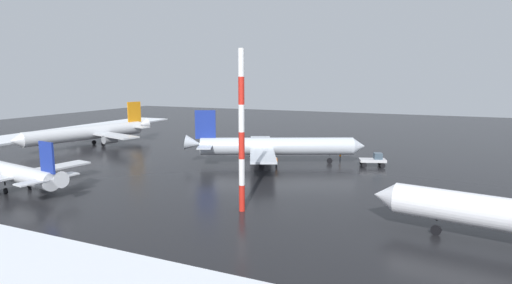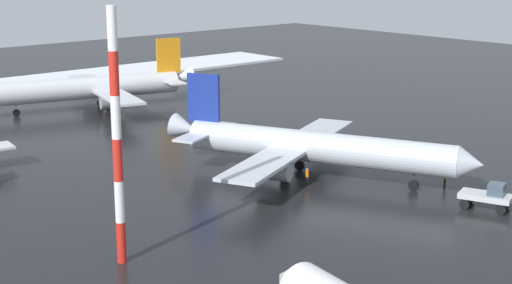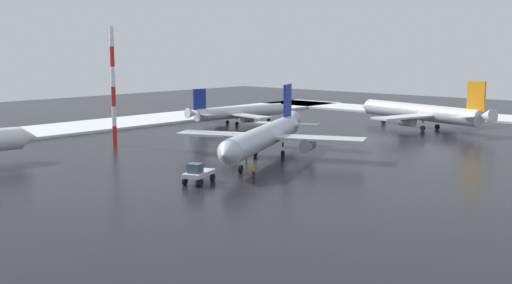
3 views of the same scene
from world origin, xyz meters
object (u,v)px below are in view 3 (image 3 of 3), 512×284
(airplane_parked_portside, at_px, (238,112))
(ground_crew_by_nose_gear, at_px, (246,152))
(ground_crew_beside_wing, at_px, (254,170))
(pushback_tug, at_px, (198,173))
(antenna_mast, at_px, (113,87))
(airplane_distant_tail, at_px, (423,112))
(airplane_far_rear, at_px, (265,136))

(airplane_parked_portside, height_order, ground_crew_by_nose_gear, airplane_parked_portside)
(ground_crew_beside_wing, bearing_deg, airplane_parked_portside, 31.28)
(airplane_parked_portside, distance_m, ground_crew_by_nose_gear, 41.46)
(pushback_tug, height_order, antenna_mast, antenna_mast)
(airplane_distant_tail, height_order, antenna_mast, antenna_mast)
(airplane_parked_portside, distance_m, pushback_tug, 58.15)
(airplane_far_rear, bearing_deg, ground_crew_by_nose_gear, -76.88)
(airplane_distant_tail, bearing_deg, ground_crew_by_nose_gear, 101.61)
(airplane_parked_portside, relative_size, antenna_mast, 1.36)
(airplane_distant_tail, height_order, ground_crew_beside_wing, airplane_distant_tail)
(airplane_far_rear, bearing_deg, pushback_tug, -8.57)
(airplane_far_rear, distance_m, airplane_distant_tail, 45.90)
(airplane_distant_tail, relative_size, pushback_tug, 6.45)
(ground_crew_by_nose_gear, xyz_separation_m, ground_crew_beside_wing, (9.44, 9.80, 0.00))
(ground_crew_by_nose_gear, bearing_deg, airplane_parked_portside, -110.04)
(pushback_tug, bearing_deg, antenna_mast, -129.00)
(airplane_distant_tail, relative_size, airplane_parked_portside, 1.26)
(airplane_far_rear, distance_m, antenna_mast, 28.06)
(airplane_far_rear, height_order, airplane_parked_portside, airplane_far_rear)
(ground_crew_by_nose_gear, height_order, ground_crew_beside_wing, same)
(ground_crew_beside_wing, bearing_deg, airplane_far_rear, 20.96)
(airplane_distant_tail, height_order, airplane_parked_portside, airplane_distant_tail)
(airplane_far_rear, bearing_deg, airplane_parked_portside, -155.65)
(airplane_far_rear, distance_m, pushback_tug, 18.47)
(airplane_distant_tail, xyz_separation_m, airplane_parked_portside, (18.11, -32.10, -0.70))
(ground_crew_beside_wing, height_order, antenna_mast, antenna_mast)
(antenna_mast, bearing_deg, airplane_parked_portside, -172.13)
(airplane_far_rear, relative_size, ground_crew_beside_wing, 18.57)
(airplane_distant_tail, bearing_deg, pushback_tug, 108.82)
(pushback_tug, height_order, ground_crew_beside_wing, pushback_tug)
(airplane_distant_tail, relative_size, antenna_mast, 1.71)
(antenna_mast, bearing_deg, ground_crew_by_nose_gear, 101.16)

